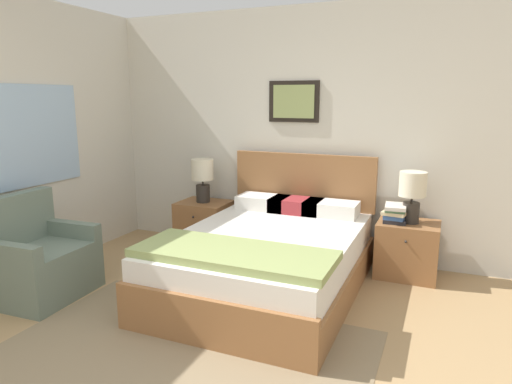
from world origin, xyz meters
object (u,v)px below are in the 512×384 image
object	(u,v)px
bed	(268,257)
nightstand_near_window	(204,225)
table_lamp_near_window	(203,176)
table_lamp_by_door	(412,191)
armchair	(39,262)
nightstand_by_door	(407,249)

from	to	relation	value
bed	nightstand_near_window	size ratio (longest dim) A/B	3.81
bed	nightstand_near_window	xyz separation A→B (m)	(-1.10, 0.81, -0.03)
table_lamp_near_window	table_lamp_by_door	xyz separation A→B (m)	(2.22, 0.00, 0.00)
armchair	nightstand_near_window	size ratio (longest dim) A/B	1.56
armchair	table_lamp_by_door	xyz separation A→B (m)	(2.87, 1.69, 0.53)
nightstand_near_window	nightstand_by_door	bearing A→B (deg)	0.00
table_lamp_near_window	table_lamp_by_door	world-z (taller)	same
nightstand_by_door	table_lamp_near_window	xyz separation A→B (m)	(-2.21, -0.00, 0.57)
table_lamp_by_door	bed	bearing A→B (deg)	-144.00
nightstand_near_window	table_lamp_near_window	bearing A→B (deg)	-154.73
nightstand_near_window	nightstand_by_door	world-z (taller)	same
table_lamp_by_door	nightstand_by_door	bearing A→B (deg)	161.03
table_lamp_near_window	nightstand_by_door	bearing A→B (deg)	0.08
nightstand_near_window	bed	bearing A→B (deg)	-36.35
bed	table_lamp_near_window	distance (m)	1.47
bed	table_lamp_by_door	world-z (taller)	bed
table_lamp_near_window	bed	bearing A→B (deg)	-36.07
nightstand_by_door	armchair	bearing A→B (deg)	-149.37
bed	armchair	xyz separation A→B (m)	(-1.76, -0.88, 0.00)
table_lamp_by_door	nightstand_near_window	bearing A→B (deg)	179.92
armchair	table_lamp_by_door	world-z (taller)	table_lamp_by_door
armchair	table_lamp_by_door	size ratio (longest dim) A/B	1.80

